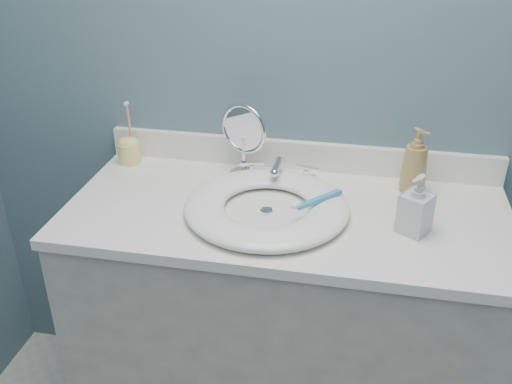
% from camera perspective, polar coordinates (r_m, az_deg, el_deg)
% --- Properties ---
extents(back_wall, '(2.20, 0.02, 2.40)m').
position_cam_1_polar(back_wall, '(1.70, 4.74, 12.29)').
color(back_wall, slate).
rests_on(back_wall, ground).
extents(vanity_cabinet, '(1.20, 0.55, 0.85)m').
position_cam_1_polar(vanity_cabinet, '(1.84, 2.69, -14.05)').
color(vanity_cabinet, '#BDB7AC').
rests_on(vanity_cabinet, ground).
extents(countertop, '(1.22, 0.57, 0.03)m').
position_cam_1_polar(countertop, '(1.58, 3.04, -2.16)').
color(countertop, white).
rests_on(countertop, vanity_cabinet).
extents(backsplash, '(1.22, 0.02, 0.09)m').
position_cam_1_polar(backsplash, '(1.79, 4.35, 3.68)').
color(backsplash, white).
rests_on(backsplash, countertop).
extents(basin, '(0.45, 0.45, 0.04)m').
position_cam_1_polar(basin, '(1.55, 1.08, -1.44)').
color(basin, white).
rests_on(basin, countertop).
extents(drain, '(0.04, 0.04, 0.01)m').
position_cam_1_polar(drain, '(1.55, 1.07, -1.92)').
color(drain, silver).
rests_on(drain, countertop).
extents(faucet, '(0.25, 0.13, 0.07)m').
position_cam_1_polar(faucet, '(1.72, 2.26, 1.99)').
color(faucet, silver).
rests_on(faucet, countertop).
extents(makeup_mirror, '(0.15, 0.09, 0.23)m').
position_cam_1_polar(makeup_mirror, '(1.70, -1.23, 5.48)').
color(makeup_mirror, silver).
rests_on(makeup_mirror, countertop).
extents(soap_bottle_amber, '(0.11, 0.11, 0.19)m').
position_cam_1_polar(soap_bottle_amber, '(1.68, 15.64, 3.02)').
color(soap_bottle_amber, '#9C7C46').
rests_on(soap_bottle_amber, countertop).
extents(soap_bottle_clear, '(0.10, 0.10, 0.16)m').
position_cam_1_polar(soap_bottle_clear, '(1.49, 15.75, -1.19)').
color(soap_bottle_clear, silver).
rests_on(soap_bottle_clear, countertop).
extents(toothbrush_holder, '(0.07, 0.07, 0.20)m').
position_cam_1_polar(toothbrush_holder, '(1.87, -12.58, 4.24)').
color(toothbrush_holder, '#F6E07B').
rests_on(toothbrush_holder, countertop).
extents(toothbrush_lying, '(0.13, 0.14, 0.02)m').
position_cam_1_polar(toothbrush_lying, '(1.54, 6.18, -0.79)').
color(toothbrush_lying, '#388CC9').
rests_on(toothbrush_lying, basin).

